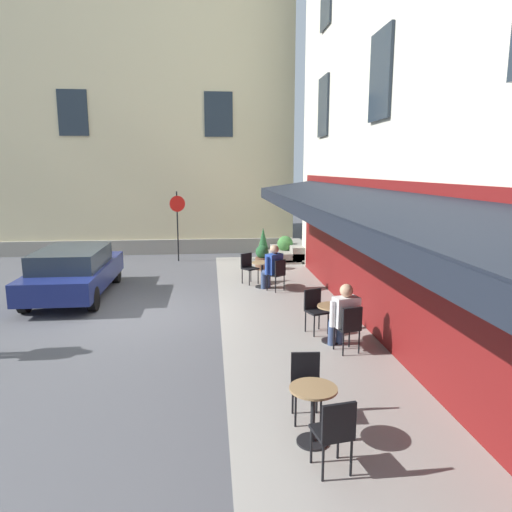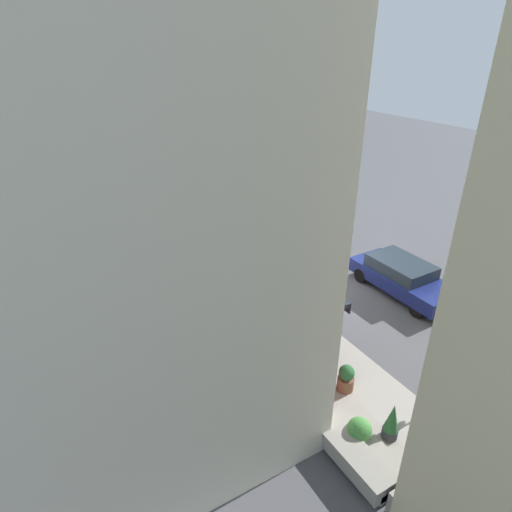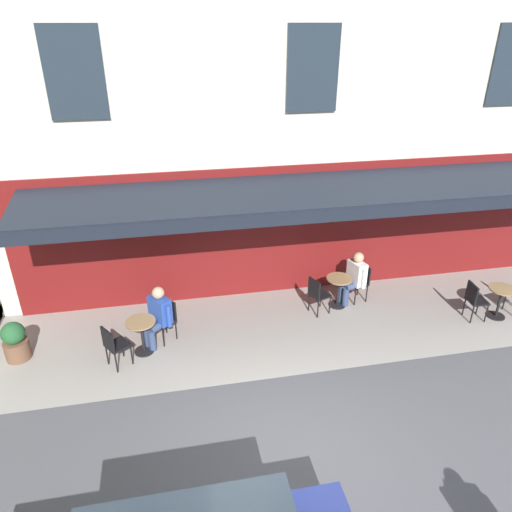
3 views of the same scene
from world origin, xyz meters
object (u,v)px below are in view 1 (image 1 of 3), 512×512
potted_plant_mid_terrace (262,258)px  potted_plant_entrance_left (285,246)px  cafe_chair_black_under_awning (315,307)px  cafe_table_mid_terrace (332,318)px  parked_car_navy (74,271)px  potted_plant_by_steps (263,244)px  cafe_chair_black_back_row (349,325)px  seated_patron_in_white (343,314)px  cafe_chair_black_near_door (335,430)px  no_parking_sign (177,213)px  cafe_table_near_entrance (262,271)px  cafe_chair_black_kerbside (248,266)px  cafe_table_streetside (313,407)px  cafe_chair_black_corner_left (306,380)px  seated_companion_in_blue (272,266)px  cafe_chair_black_facing_street (278,272)px

potted_plant_mid_terrace → potted_plant_entrance_left: potted_plant_entrance_left is taller
potted_plant_entrance_left → cafe_chair_black_under_awning: bearing=175.4°
cafe_table_mid_terrace → parked_car_navy: bearing=56.6°
cafe_table_mid_terrace → potted_plant_by_steps: bearing=2.4°
cafe_chair_black_back_row → seated_patron_in_white: 0.26m
potted_plant_by_steps → parked_car_navy: 7.50m
cafe_chair_black_back_row → cafe_chair_black_near_door: size_ratio=1.00×
seated_patron_in_white → no_parking_sign: (9.12, 3.69, 1.10)m
cafe_table_mid_terrace → cafe_table_near_entrance: bearing=11.4°
potted_plant_entrance_left → cafe_chair_black_kerbside: bearing=154.9°
cafe_chair_black_near_door → potted_plant_mid_terrace: bearing=-2.1°
cafe_chair_black_kerbside → cafe_table_streetside: 8.43m
cafe_chair_black_back_row → potted_plant_entrance_left: (9.24, -0.27, -0.02)m
cafe_chair_black_corner_left → no_parking_sign: bearing=12.2°
cafe_chair_black_kerbside → cafe_chair_black_back_row: 5.80m
no_parking_sign → seated_companion_in_blue: bearing=-147.2°
cafe_table_mid_terrace → seated_companion_in_blue: seated_companion_in_blue is taller
cafe_chair_black_facing_street → no_parking_sign: no_parking_sign is taller
cafe_chair_black_kerbside → parked_car_navy: parked_car_navy is taller
cafe_table_near_entrance → cafe_table_mid_terrace: 4.58m
cafe_chair_black_back_row → cafe_chair_black_near_door: (-3.44, 1.20, 0.00)m
no_parking_sign → parked_car_navy: 5.45m
potted_plant_by_steps → cafe_chair_black_corner_left: bearing=176.5°
cafe_table_streetside → parked_car_navy: 8.89m
seated_patron_in_white → parked_car_navy: (4.39, 6.16, 0.01)m
cafe_table_near_entrance → potted_plant_mid_terrace: size_ratio=0.90×
cafe_table_streetside → potted_plant_entrance_left: bearing=-7.4°
cafe_chair_black_facing_street → potted_plant_entrance_left: size_ratio=1.00×
cafe_chair_black_facing_street → cafe_chair_black_near_door: (-8.03, 0.52, 0.00)m
cafe_table_near_entrance → cafe_table_streetside: same height
cafe_chair_black_kerbside → cafe_chair_black_facing_street: size_ratio=1.00×
cafe_chair_black_kerbside → cafe_table_streetside: bearing=-179.2°
cafe_chair_black_facing_street → no_parking_sign: size_ratio=0.35×
cafe_table_streetside → potted_plant_by_steps: potted_plant_by_steps is taller
cafe_table_streetside → potted_plant_by_steps: (12.31, -0.76, 0.10)m
cafe_chair_black_kerbside → no_parking_sign: bearing=32.1°
seated_patron_in_white → seated_companion_in_blue: seated_companion_in_blue is taller
cafe_table_streetside → seated_patron_in_white: bearing=-22.5°
cafe_chair_black_back_row → no_parking_sign: (9.33, 3.75, 1.25)m
cafe_table_near_entrance → cafe_chair_black_near_door: bearing=179.1°
cafe_chair_black_facing_street → cafe_chair_black_near_door: same height
cafe_chair_black_under_awning → cafe_table_streetside: size_ratio=1.21×
cafe_chair_black_kerbside → potted_plant_by_steps: potted_plant_by_steps is taller
cafe_table_mid_terrace → potted_plant_entrance_left: size_ratio=0.82×
cafe_chair_black_corner_left → parked_car_navy: size_ratio=0.21×
cafe_chair_black_corner_left → seated_patron_in_white: bearing=-26.8°
cafe_chair_black_corner_left → cafe_chair_black_near_door: same height
cafe_chair_black_back_row → cafe_table_streetside: size_ratio=1.21×
cafe_table_mid_terrace → potted_plant_mid_terrace: 6.99m
cafe_chair_black_under_awning → parked_car_navy: 6.75m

